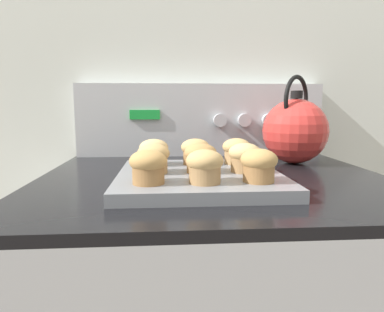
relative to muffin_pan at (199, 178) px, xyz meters
name	(u,v)px	position (x,y,z in m)	size (l,w,h in m)	color
wall_back	(199,58)	(0.04, 0.44, 0.28)	(8.00, 0.05, 2.40)	silver
control_panel	(201,120)	(0.04, 0.38, 0.10)	(0.73, 0.07, 0.21)	#B7BABF
muffin_pan	(199,178)	(0.00, 0.00, 0.00)	(0.31, 0.31, 0.02)	slate
muffin_r0_c0	(148,166)	(-0.09, -0.09, 0.04)	(0.06, 0.06, 0.06)	olive
muffin_r0_c1	(205,166)	(0.00, -0.09, 0.04)	(0.06, 0.06, 0.06)	#A37A4C
muffin_r0_c2	(259,165)	(0.09, -0.09, 0.04)	(0.06, 0.06, 0.06)	olive
muffin_r1_c0	(153,158)	(-0.09, 0.00, 0.04)	(0.06, 0.06, 0.06)	tan
muffin_r1_c1	(201,157)	(0.00, 0.00, 0.04)	(0.06, 0.06, 0.06)	olive
muffin_r1_c2	(245,157)	(0.09, 0.00, 0.04)	(0.06, 0.06, 0.06)	#A37A4C
muffin_r2_c0	(154,151)	(-0.09, 0.09, 0.04)	(0.06, 0.06, 0.06)	tan
muffin_r2_c1	(195,151)	(0.00, 0.09, 0.04)	(0.06, 0.06, 0.06)	olive
muffin_r2_c2	(237,150)	(0.09, 0.09, 0.04)	(0.06, 0.06, 0.06)	tan
tea_kettle	(295,130)	(0.27, 0.22, 0.08)	(0.18, 0.18, 0.23)	red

